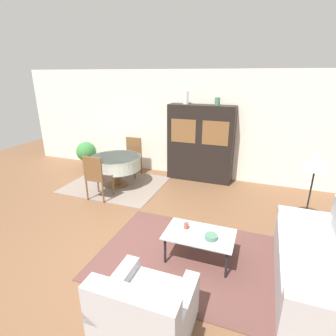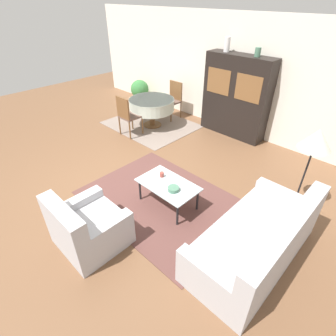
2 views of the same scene
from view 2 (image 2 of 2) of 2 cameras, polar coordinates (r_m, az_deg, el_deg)
ground_plane at (r=5.06m, az=-11.19°, el=-3.53°), size 14.00×14.00×0.00m
wall_back at (r=6.92m, az=13.74°, el=19.08°), size 10.00×0.06×2.70m
area_rug at (r=4.60m, az=-1.27°, el=-7.11°), size 2.68×1.98×0.01m
dining_rug at (r=7.29m, az=-3.70°, el=9.45°), size 2.25×1.84×0.01m
couch at (r=3.75m, az=18.88°, el=-14.95°), size 0.94×2.01×0.88m
armchair at (r=3.89m, az=-17.17°, el=-12.34°), size 0.89×0.86×0.85m
coffee_table at (r=4.28m, az=0.00°, el=-3.94°), size 0.99×0.60×0.43m
display_cabinet at (r=6.65m, az=14.52°, el=14.75°), size 1.62×0.43×1.90m
dining_table at (r=7.02m, az=-3.57°, el=13.56°), size 1.17×1.17×0.73m
dining_chair_near at (r=6.55m, az=-8.87°, el=11.52°), size 0.44×0.44×0.99m
dining_chair_far at (r=7.56m, az=1.10°, el=15.01°), size 0.44×0.44×0.99m
floor_lamp at (r=4.37m, az=29.53°, el=5.00°), size 0.46×0.46×1.43m
cup at (r=4.40m, az=-1.37°, el=-1.42°), size 0.07×0.07×0.09m
bowl at (r=4.11m, az=1.20°, el=-4.57°), size 0.18×0.18×0.06m
vase_tall at (r=6.60m, az=12.75°, el=24.78°), size 0.13×0.13×0.31m
vase_short at (r=6.24m, az=18.96°, el=22.77°), size 0.12×0.12×0.18m
potted_plant at (r=8.76m, az=-6.17°, el=16.54°), size 0.57×0.57×0.73m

